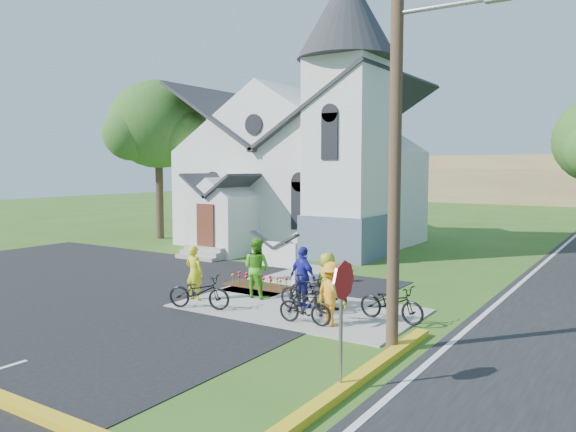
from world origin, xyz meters
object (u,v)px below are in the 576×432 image
Objects in this scene: stop_sign at (343,297)px; cyclist_1 at (257,268)px; bike_1 at (307,293)px; cyclist_0 at (194,273)px; bike_2 at (318,290)px; bike_4 at (391,303)px; church_sign at (274,255)px; bike_3 at (305,307)px; cyclist_4 at (327,281)px; cyclist_2 at (303,277)px; utility_pole at (398,111)px; cyclist_3 at (332,294)px; bike_0 at (199,292)px.

stop_sign reaches higher than cyclist_1.
cyclist_0 is at bearing 97.77° from bike_1.
bike_2 is at bearing -4.62° from bike_1.
stop_sign is 5.08m from bike_4.
bike_1 is 0.58m from bike_2.
bike_3 is at bearing -47.13° from church_sign.
cyclist_4 is 2.11m from bike_4.
bike_2 is (0.35, 0.27, -0.40)m from cyclist_2.
stop_sign is 1.31× the size of cyclist_1.
cyclist_3 is (-2.13, 0.92, -4.52)m from utility_pole.
stop_sign is 6.16m from cyclist_2.
bike_1 is 1.33m from bike_3.
bike_2 is at bearing -36.49° from church_sign.
bike_1 is at bearing 68.88° from cyclist_4.
cyclist_2 is (3.34, 1.03, 0.05)m from cyclist_0.
cyclist_0 is at bearing 29.88° from cyclist_4.
church_sign reaches higher than bike_3.
cyclist_2 is 1.09× the size of cyclist_4.
church_sign is 5.61m from bike_3.
bike_0 is at bearing 134.89° from cyclist_0.
cyclist_3 is at bearing -139.54° from bike_2.
bike_4 is at bearing -174.56° from cyclist_0.
bike_3 is at bearing 130.61° from stop_sign.
stop_sign is 1.37× the size of cyclist_2.
bike_3 is (-2.84, 3.31, -1.27)m from stop_sign.
bike_3 is at bearing 169.70° from cyclist_0.
bike_4 is (-0.97, 2.11, -4.86)m from utility_pole.
cyclist_0 is 0.97× the size of bike_1.
utility_pole is 6.36m from bike_2.
stop_sign is at bearing 140.37° from cyclist_1.
cyclist_4 is (-3.11, 5.01, -0.90)m from stop_sign.
cyclist_2 is (2.47, 1.77, 0.41)m from bike_0.
bike_4 is (2.07, -0.19, -0.33)m from cyclist_4.
bike_3 is at bearing -155.04° from bike_1.
cyclist_1 is at bearing -68.35° from church_sign.
bike_1 is at bearing -173.28° from cyclist_0.
cyclist_3 is 1.70m from bike_4.
utility_pole is 5.92m from cyclist_4.
utility_pole is at bearing 169.67° from cyclist_2.
cyclist_0 reaches higher than bike_2.
cyclist_0 is at bearing 108.65° from bike_2.
cyclist_3 reaches higher than cyclist_4.
stop_sign reaches higher than bike_4.
cyclist_3 is at bearing 141.14° from bike_4.
church_sign is 1.14× the size of bike_2.
cyclist_1 is 0.98× the size of bike_2.
utility_pole is at bearing -120.99° from bike_1.
cyclist_2 is (-0.33, 0.30, 0.38)m from bike_1.
bike_1 is at bearing -9.93° from cyclist_3.
utility_pole reaches higher than cyclist_1.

